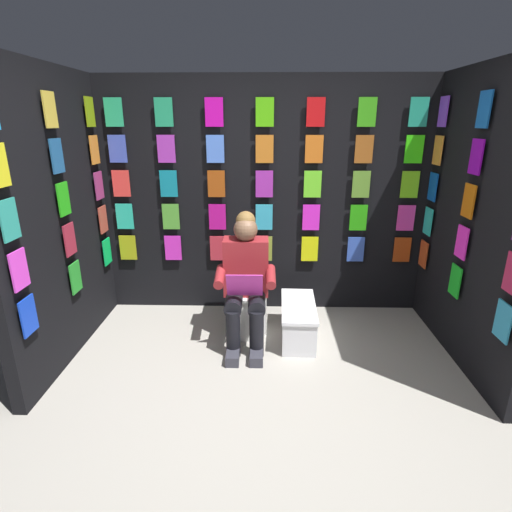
% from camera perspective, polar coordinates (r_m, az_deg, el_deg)
% --- Properties ---
extents(ground_plane, '(30.00, 30.00, 0.00)m').
position_cam_1_polar(ground_plane, '(2.96, 0.82, -22.14)').
color(ground_plane, '#9E998E').
extents(display_wall_back, '(3.35, 0.14, 2.36)m').
position_cam_1_polar(display_wall_back, '(4.13, 1.18, 8.11)').
color(display_wall_back, black).
rests_on(display_wall_back, ground).
extents(display_wall_left, '(0.14, 1.77, 2.36)m').
position_cam_1_polar(display_wall_left, '(3.62, 28.73, 4.32)').
color(display_wall_left, black).
rests_on(display_wall_left, ground).
extents(display_wall_right, '(0.14, 1.77, 2.36)m').
position_cam_1_polar(display_wall_right, '(3.63, -26.44, 4.72)').
color(display_wall_right, black).
rests_on(display_wall_right, ground).
extents(toilet, '(0.41, 0.56, 0.77)m').
position_cam_1_polar(toilet, '(3.87, -1.31, -5.93)').
color(toilet, white).
rests_on(toilet, ground).
extents(person_reading, '(0.53, 0.68, 1.19)m').
position_cam_1_polar(person_reading, '(3.55, -1.48, -3.43)').
color(person_reading, maroon).
rests_on(person_reading, ground).
extents(comic_longbox_near, '(0.33, 0.74, 0.34)m').
position_cam_1_polar(comic_longbox_near, '(3.80, 5.98, -9.13)').
color(comic_longbox_near, silver).
rests_on(comic_longbox_near, ground).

